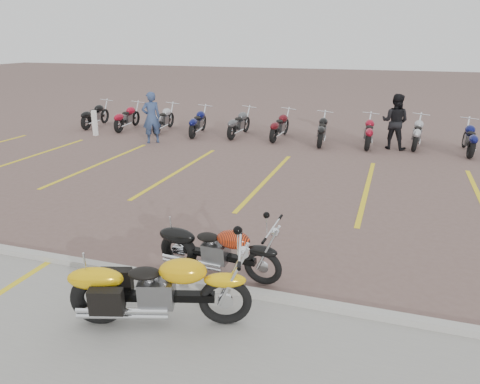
{
  "coord_description": "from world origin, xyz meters",
  "views": [
    {
      "loc": [
        3.25,
        -8.02,
        3.81
      ],
      "look_at": [
        0.35,
        0.62,
        0.75
      ],
      "focal_mm": 35.0,
      "sensor_mm": 36.0,
      "label": 1
    }
  ],
  "objects_px": {
    "bollard": "(95,123)",
    "person_b": "(395,122)",
    "yellow_cruiser": "(156,291)",
    "person_a": "(151,118)",
    "flame_cruiser": "(217,251)"
  },
  "relations": [
    {
      "from": "yellow_cruiser",
      "to": "person_a",
      "type": "bearing_deg",
      "value": 101.8
    },
    {
      "from": "person_a",
      "to": "person_b",
      "type": "relative_size",
      "value": 0.98
    },
    {
      "from": "person_b",
      "to": "yellow_cruiser",
      "type": "bearing_deg",
      "value": 90.72
    },
    {
      "from": "bollard",
      "to": "flame_cruiser",
      "type": "bearing_deg",
      "value": -46.29
    },
    {
      "from": "bollard",
      "to": "person_a",
      "type": "bearing_deg",
      "value": -9.29
    },
    {
      "from": "yellow_cruiser",
      "to": "person_b",
      "type": "height_order",
      "value": "person_b"
    },
    {
      "from": "yellow_cruiser",
      "to": "person_a",
      "type": "relative_size",
      "value": 1.29
    },
    {
      "from": "bollard",
      "to": "person_b",
      "type": "bearing_deg",
      "value": 6.91
    },
    {
      "from": "person_b",
      "to": "flame_cruiser",
      "type": "bearing_deg",
      "value": 90.28
    },
    {
      "from": "yellow_cruiser",
      "to": "person_b",
      "type": "bearing_deg",
      "value": 59.73
    },
    {
      "from": "flame_cruiser",
      "to": "yellow_cruiser",
      "type": "bearing_deg",
      "value": -95.82
    },
    {
      "from": "yellow_cruiser",
      "to": "person_b",
      "type": "xyz_separation_m",
      "value": [
        2.82,
        12.12,
        0.45
      ]
    },
    {
      "from": "flame_cruiser",
      "to": "person_b",
      "type": "xyz_separation_m",
      "value": [
        2.54,
        10.57,
        0.52
      ]
    },
    {
      "from": "yellow_cruiser",
      "to": "bollard",
      "type": "height_order",
      "value": "bollard"
    },
    {
      "from": "flame_cruiser",
      "to": "person_a",
      "type": "bearing_deg",
      "value": 128.56
    }
  ]
}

